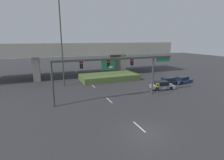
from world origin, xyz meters
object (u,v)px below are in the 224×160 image
object	(u,v)px
signal_gantry	(116,65)
speed_limit_sign	(157,87)
highway_light_pole_near	(61,40)
parked_sedan_near_right	(162,85)
parked_sedan_far_right	(182,80)
parked_sedan_mid_right	(169,81)

from	to	relation	value
signal_gantry	speed_limit_sign	xyz separation A→B (m)	(6.76, -1.22, -3.76)
highway_light_pole_near	parked_sedan_near_right	size ratio (longest dim) A/B	3.67
highway_light_pole_near	parked_sedan_near_right	bearing A→B (deg)	-28.69
parked_sedan_near_right	parked_sedan_far_right	xyz separation A→B (m)	(6.79, 2.14, -0.03)
speed_limit_sign	highway_light_pole_near	size ratio (longest dim) A/B	0.13
parked_sedan_near_right	speed_limit_sign	bearing A→B (deg)	-124.74
speed_limit_sign	highway_light_pole_near	xyz separation A→B (m)	(-13.12, 11.81, 7.30)
parked_sedan_near_right	parked_sedan_mid_right	xyz separation A→B (m)	(3.33, 2.26, -0.00)
highway_light_pole_near	parked_sedan_mid_right	world-z (taller)	highway_light_pole_near
highway_light_pole_near	speed_limit_sign	bearing A→B (deg)	-42.00
speed_limit_sign	signal_gantry	bearing A→B (deg)	169.75
highway_light_pole_near	parked_sedan_mid_right	size ratio (longest dim) A/B	3.78
signal_gantry	speed_limit_sign	distance (m)	7.84
speed_limit_sign	parked_sedan_near_right	size ratio (longest dim) A/B	0.47
speed_limit_sign	parked_sedan_mid_right	distance (m)	8.32
highway_light_pole_near	signal_gantry	bearing A→B (deg)	-59.02
parked_sedan_near_right	highway_light_pole_near	bearing A→B (deg)	163.98
parked_sedan_mid_right	signal_gantry	bearing A→B (deg)	-161.75
signal_gantry	parked_sedan_far_right	bearing A→B (deg)	12.89
signal_gantry	highway_light_pole_near	world-z (taller)	highway_light_pole_near
highway_light_pole_near	parked_sedan_mid_right	bearing A→B (deg)	-18.73
speed_limit_sign	parked_sedan_mid_right	size ratio (longest dim) A/B	0.48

